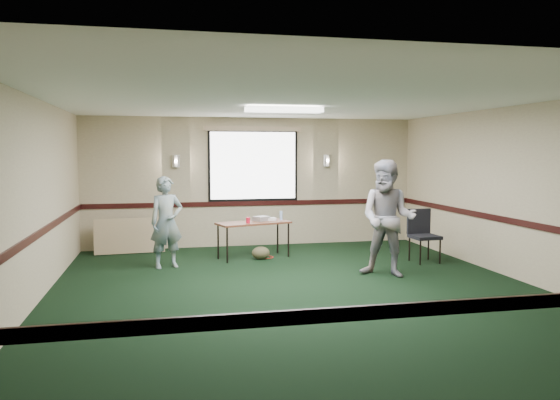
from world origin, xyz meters
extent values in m
plane|color=black|center=(0.00, 0.00, 0.00)|extent=(8.00, 8.00, 0.00)
plane|color=tan|center=(0.00, 4.00, 1.35)|extent=(7.00, 0.00, 7.00)
plane|color=tan|center=(0.00, -4.00, 1.35)|extent=(7.00, 0.00, 7.00)
plane|color=tan|center=(-3.50, 0.00, 1.35)|extent=(0.00, 8.00, 8.00)
plane|color=tan|center=(3.50, 0.00, 1.35)|extent=(0.00, 8.00, 8.00)
plane|color=white|center=(0.00, 0.00, 2.70)|extent=(8.00, 8.00, 0.00)
cube|color=black|center=(0.00, 3.98, 0.90)|extent=(7.00, 0.03, 0.10)
cube|color=black|center=(0.00, -3.98, 0.90)|extent=(7.00, 0.03, 0.10)
cube|color=black|center=(-3.48, 0.00, 0.90)|extent=(0.03, 8.00, 0.10)
cube|color=black|center=(3.48, 0.00, 0.90)|extent=(0.03, 8.00, 0.10)
cube|color=black|center=(0.00, 3.98, 1.70)|extent=(1.90, 0.01, 1.50)
cube|color=white|center=(0.00, 3.97, 1.70)|extent=(1.80, 0.02, 1.40)
cube|color=#D0B193|center=(0.00, 3.97, 2.47)|extent=(2.05, 0.08, 0.10)
cylinder|color=silver|center=(-1.60, 3.94, 1.80)|extent=(0.16, 0.16, 0.25)
cylinder|color=silver|center=(1.60, 3.94, 1.80)|extent=(0.16, 0.16, 0.25)
cube|color=white|center=(0.00, 1.00, 2.64)|extent=(1.20, 0.32, 0.08)
cube|color=#522817|center=(-0.22, 2.61, 0.66)|extent=(1.46, 0.90, 0.04)
cylinder|color=black|center=(-0.76, 2.23, 0.32)|extent=(0.03, 0.03, 0.64)
cylinder|color=black|center=(0.44, 2.58, 0.32)|extent=(0.03, 0.03, 0.64)
cylinder|color=black|center=(-0.89, 2.65, 0.32)|extent=(0.03, 0.03, 0.64)
cylinder|color=black|center=(0.32, 2.99, 0.32)|extent=(0.03, 0.03, 0.64)
cube|color=#9A9BA3|center=(-0.05, 2.73, 0.72)|extent=(0.34, 0.33, 0.09)
cube|color=white|center=(0.12, 2.77, 0.71)|extent=(0.23, 0.19, 0.05)
cylinder|color=red|center=(-0.35, 2.46, 0.73)|extent=(0.07, 0.07, 0.11)
cylinder|color=#99C0FB|center=(0.33, 2.75, 0.77)|extent=(0.05, 0.05, 0.18)
ellipsoid|color=#423F26|center=(-0.12, 2.45, 0.12)|extent=(0.41, 0.36, 0.24)
torus|color=red|center=(0.01, 2.59, 0.01)|extent=(0.38, 0.38, 0.01)
cube|color=tan|center=(-2.52, 3.60, 0.34)|extent=(1.35, 0.30, 0.69)
cube|color=black|center=(2.72, 1.56, 0.46)|extent=(0.49, 0.49, 0.06)
cube|color=black|center=(2.71, 1.79, 0.72)|extent=(0.46, 0.08, 0.46)
cylinder|color=black|center=(2.54, 1.36, 0.22)|extent=(0.03, 0.03, 0.43)
cylinder|color=black|center=(2.92, 1.38, 0.22)|extent=(0.03, 0.03, 0.43)
cylinder|color=black|center=(2.51, 1.74, 0.22)|extent=(0.03, 0.03, 0.43)
cylinder|color=black|center=(2.90, 1.77, 0.22)|extent=(0.03, 0.03, 0.43)
imported|color=#3E6388|center=(-1.82, 2.08, 0.78)|extent=(0.66, 0.53, 1.57)
imported|color=#7D94C3|center=(1.62, 0.66, 0.93)|extent=(1.15, 1.10, 1.86)
camera|label=1|loc=(-1.87, -7.37, 1.98)|focal=35.00mm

